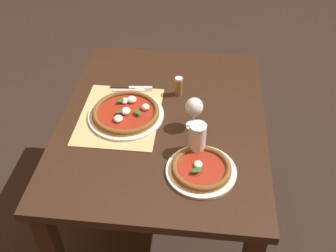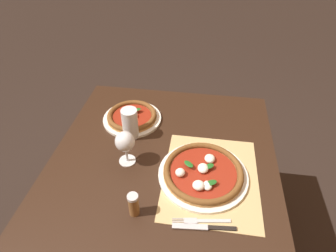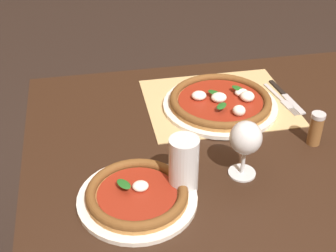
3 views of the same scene
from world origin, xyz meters
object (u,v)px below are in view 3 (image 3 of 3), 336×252
Objects in this scene: pint_glass at (184,166)px; pepper_shaker at (316,129)px; pizza_far at (137,195)px; knife at (286,97)px; fork at (281,99)px; wine_glass at (246,140)px; pizza_near at (221,102)px.

pepper_shaker is (-0.39, -0.11, -0.02)m from pint_glass.
pizza_far reaches higher than knife.
pizza_far is 2.94× the size of pepper_shaker.
fork is 2.07× the size of pepper_shaker.
wine_glass reaches higher than pizza_far.
wine_glass reaches higher than pizza_near.
fork is (-0.51, -0.37, -0.01)m from pizza_far.
knife is at bearing -95.55° from pepper_shaker.
pint_glass reaches higher than fork.
pizza_far is at bearing 35.32° from knife.
fork is at bearing -126.57° from wine_glass.
fork is (-0.24, -0.32, -0.10)m from wine_glass.
pint_glass reaches higher than pepper_shaker.
pint_glass is (0.16, 0.02, -0.04)m from wine_glass.
pizza_far is at bearing 9.77° from wine_glass.
wine_glass is at bearing 53.43° from fork.
pizza_near is 0.39m from pint_glass.
wine_glass is 0.26m from pepper_shaker.
pint_glass is 0.55m from knife.
pint_glass is 0.72× the size of fork.
pepper_shaker is at bearing -159.69° from wine_glass.
pizza_near is 1.64× the size of knife.
pizza_near is 3.64× the size of pepper_shaker.
pizza_far is 0.13m from pint_glass.
knife is at bearing -175.93° from pizza_near.
pint_glass is at bearing 15.65° from pepper_shaker.
pizza_far is at bearing 49.42° from pizza_near.
pepper_shaker is (-0.24, -0.09, -0.06)m from wine_glass.
wine_glass is at bearing 20.31° from pepper_shaker.
pepper_shaker is (0.02, 0.24, 0.04)m from knife.
wine_glass is at bearing 51.92° from knife.
pepper_shaker is at bearing -164.35° from pint_glass.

